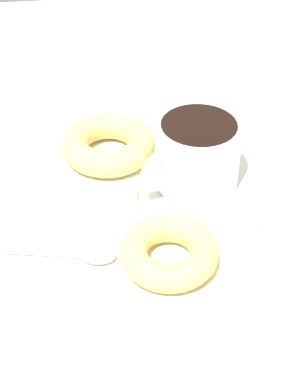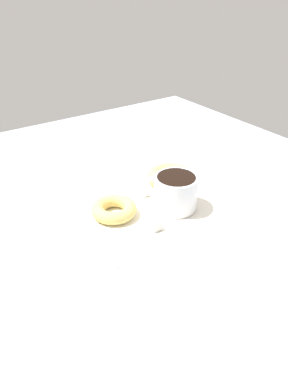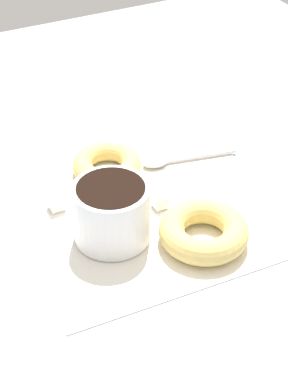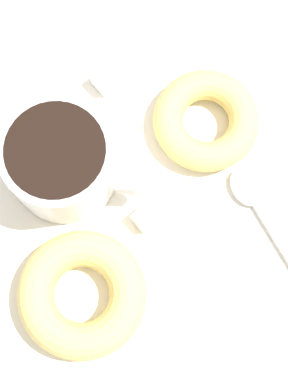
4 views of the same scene
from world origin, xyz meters
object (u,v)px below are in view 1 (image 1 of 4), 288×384
at_px(coffee_cup, 196,153).
at_px(sugar_cube_extra, 128,193).
at_px(donut_far, 108,144).
at_px(sugar_cube, 250,219).
at_px(donut_near_cup, 169,253).
at_px(spoon, 76,254).

relative_size(coffee_cup, sugar_cube_extra, 6.75).
distance_m(coffee_cup, donut_far, 0.11).
bearing_deg(coffee_cup, donut_far, -122.69).
relative_size(sugar_cube, sugar_cube_extra, 1.10).
relative_size(donut_near_cup, sugar_cube, 5.08).
xyz_separation_m(donut_near_cup, spoon, (-0.02, -0.09, -0.01)).
bearing_deg(coffee_cup, donut_near_cup, -21.23).
bearing_deg(sugar_cube, donut_near_cup, -65.24).
bearing_deg(sugar_cube_extra, coffee_cup, 106.94).
relative_size(spoon, sugar_cube, 7.50).
height_order(donut_far, sugar_cube, donut_far).
bearing_deg(spoon, coffee_cup, 127.77).
xyz_separation_m(coffee_cup, sugar_cube, (0.08, 0.04, -0.03)).
bearing_deg(donut_near_cup, spoon, -101.56).
xyz_separation_m(coffee_cup, sugar_cube_extra, (0.02, -0.08, -0.03)).
bearing_deg(donut_far, spoon, -14.78).
relative_size(spoon, sugar_cube_extra, 8.26).
bearing_deg(donut_near_cup, sugar_cube, 114.76).
height_order(coffee_cup, donut_far, coffee_cup).
xyz_separation_m(donut_near_cup, donut_far, (-0.18, -0.04, 0.00)).
xyz_separation_m(donut_near_cup, sugar_cube_extra, (-0.10, -0.03, -0.01)).
distance_m(donut_near_cup, spoon, 0.09).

